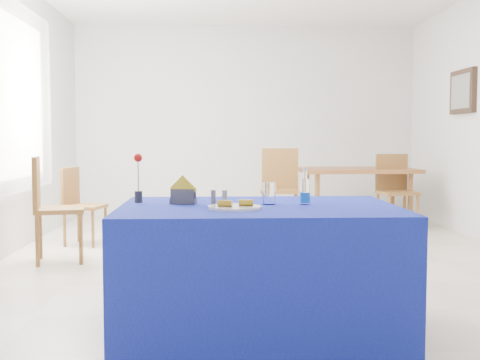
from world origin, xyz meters
The scene contains 20 objects.
floor centered at (0.00, 0.00, 0.00)m, with size 7.00×7.00×0.00m, color beige.
room_shell centered at (0.00, 0.00, 1.75)m, with size 7.00×7.00×7.00m.
window_pane centered at (-2.47, 0.80, 1.55)m, with size 0.04×1.50×1.60m, color white.
curtain centered at (-2.40, 0.80, 1.55)m, with size 0.04×1.75×1.85m, color white.
picture_frame centered at (2.47, 1.60, 1.70)m, with size 0.06×0.64×0.52m, color black.
picture_art centered at (2.44, 1.60, 1.70)m, with size 0.02×0.52×0.40m, color #998C66.
plate centered at (-0.38, -2.13, 0.77)m, with size 0.30×0.30×0.01m, color silver.
drinking_glass centered at (-0.17, -1.92, 0.82)m, with size 0.08×0.08×0.13m, color white.
salt_shaker centered at (-0.43, -1.92, 0.80)m, with size 0.03×0.03×0.09m, color gray.
pepper_shaker centered at (-0.50, -1.91, 0.80)m, with size 0.03×0.03×0.09m, color slate.
blue_table centered at (-0.24, -1.99, 0.38)m, with size 1.60×1.10×0.76m.
water_bottle centered at (0.04, -1.93, 0.83)m, with size 0.06×0.06×0.21m.
napkin_holder centered at (-0.68, -1.88, 0.81)m, with size 0.16×0.09×0.17m.
rose_vase centered at (-0.95, -1.79, 0.91)m, with size 0.05×0.05×0.30m.
oak_table centered at (1.40, 2.37, 0.68)m, with size 1.51×1.00×0.76m.
chair_bg_left centered at (0.34, 1.98, 0.59)m, with size 0.51×0.51×1.02m.
chair_bg_right centered at (1.80, 2.02, 0.55)m, with size 0.48×0.48×0.95m.
chair_win_a centered at (-2.01, 0.15, 0.57)m, with size 0.52×0.52×0.98m.
chair_win_b centered at (-1.94, 1.06, 0.48)m, with size 0.45×0.45×0.84m.
banana_pieces centered at (-0.37, -2.15, 0.79)m, with size 0.20×0.08×0.04m.
Camera 1 is at (-0.50, -5.44, 1.15)m, focal length 45.00 mm.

